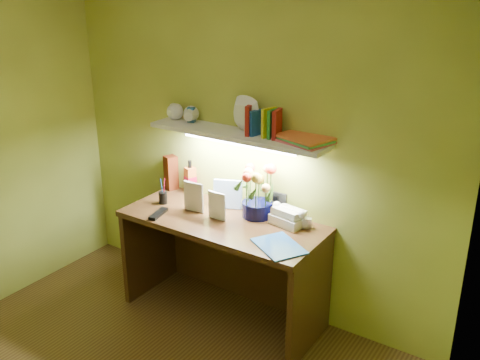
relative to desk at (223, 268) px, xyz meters
The scene contains 13 objects.
desk is the anchor object (origin of this frame).
flower_bouquet 0.61m from the desk, 46.04° to the left, with size 0.23×0.23×0.36m, color #060831, non-canonical shape.
telephone 0.63m from the desk, 23.91° to the left, with size 0.22×0.16×0.13m, color white, non-canonical shape.
desk_clock 0.70m from the desk, 19.90° to the left, with size 0.07×0.03×0.07m, color silver.
whisky_bottle 0.74m from the desk, 151.53° to the left, with size 0.07×0.07×0.26m, color #C25C21, non-canonical shape.
whisky_box 0.86m from the desk, 159.51° to the left, with size 0.08×0.08×0.26m, color #501B09.
pen_cup 0.68m from the desk, behind, with size 0.06×0.06×0.15m, color black.
art_card 0.52m from the desk, 113.53° to the left, with size 0.20×0.04×0.20m, color white, non-canonical shape.
tv_remote 0.59m from the desk, 155.26° to the right, with size 0.05×0.19×0.02m, color black.
blue_folder 0.65m from the desk, 14.32° to the right, with size 0.32×0.23×0.01m, color #2662AD.
desk_book_a 0.58m from the desk, behind, with size 0.16×0.02×0.21m, color silver.
desk_book_b 0.48m from the desk, behind, with size 0.14×0.01×0.19m, color white.
wall_shelf 0.98m from the desk, 80.57° to the left, with size 1.32×0.36×0.23m.
Camera 1 is at (1.91, -1.46, 2.27)m, focal length 40.00 mm.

